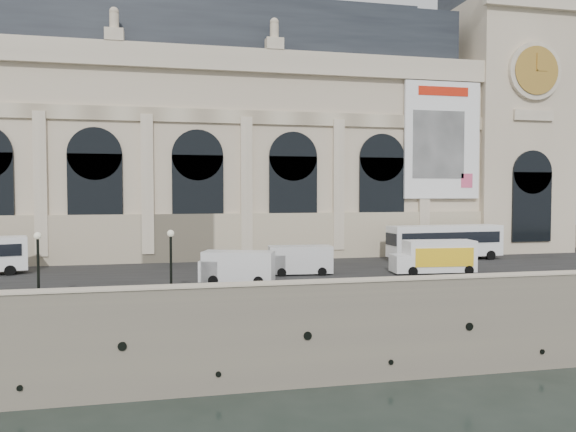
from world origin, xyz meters
name	(u,v)px	position (x,y,z in m)	size (l,w,h in m)	color
ground	(278,390)	(0.00, 0.00, 0.00)	(260.00, 260.00, 0.00)	black
quay	(224,272)	(0.00, 35.00, 3.00)	(160.00, 70.00, 6.00)	#78705C
street	(248,271)	(0.00, 14.00, 6.03)	(160.00, 24.00, 0.06)	#2D2D2D
parapet	(277,291)	(0.00, 0.60, 6.62)	(160.00, 1.40, 1.21)	#78705C
museum	(176,136)	(-5.98, 30.86, 19.72)	(69.00, 18.70, 29.10)	beige
clock_pavilion	(498,111)	(34.00, 27.93, 23.42)	(13.00, 14.72, 36.70)	beige
bus_right	(445,241)	(21.57, 17.91, 8.07)	(12.69, 3.58, 3.70)	white
van_b	(234,267)	(-2.00, 7.84, 7.31)	(6.17, 3.95, 2.57)	silver
van_c	(296,260)	(3.84, 11.24, 7.30)	(5.87, 2.74, 2.54)	silver
box_truck	(435,257)	(16.03, 9.35, 7.49)	(7.49, 3.07, 2.95)	white
lamp_left	(38,268)	(-15.38, 2.67, 8.32)	(0.48, 0.48, 4.67)	black
lamp_right	(171,264)	(-6.94, 2.75, 8.33)	(0.48, 0.48, 4.68)	black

